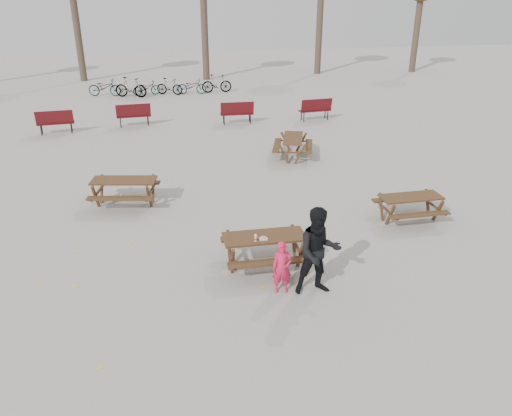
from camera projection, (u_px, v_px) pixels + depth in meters
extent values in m
plane|color=gray|center=(264.00, 266.00, 11.23)|extent=(80.00, 80.00, 0.00)
cube|color=#332012|center=(264.00, 237.00, 10.92)|extent=(1.80, 0.70, 0.05)
cube|color=#332012|center=(270.00, 262.00, 10.51)|extent=(1.80, 0.25, 0.05)
cube|color=#332012|center=(259.00, 236.00, 11.58)|extent=(1.80, 0.25, 0.05)
cylinder|color=#332012|center=(233.00, 262.00, 10.68)|extent=(0.08, 0.08, 0.73)
cylinder|color=#332012|center=(229.00, 249.00, 11.22)|extent=(0.08, 0.08, 0.73)
cylinder|color=#332012|center=(300.00, 256.00, 10.93)|extent=(0.08, 0.08, 0.73)
cylinder|color=#332012|center=(294.00, 243.00, 11.47)|extent=(0.08, 0.08, 0.73)
cube|color=silver|center=(263.00, 239.00, 10.74)|extent=(0.18, 0.11, 0.03)
ellipsoid|color=tan|center=(263.00, 237.00, 10.72)|extent=(0.14, 0.06, 0.05)
cylinder|color=silver|center=(256.00, 238.00, 10.65)|extent=(0.06, 0.06, 0.15)
cylinder|color=#DB500B|center=(256.00, 239.00, 10.65)|extent=(0.07, 0.07, 0.05)
cylinder|color=white|center=(256.00, 235.00, 10.61)|extent=(0.03, 0.03, 0.02)
imported|color=#E31C49|center=(282.00, 268.00, 10.08)|extent=(0.43, 0.30, 1.13)
imported|color=black|center=(319.00, 252.00, 9.92)|extent=(0.92, 0.72, 1.88)
imported|color=black|center=(105.00, 87.00, 28.22)|extent=(1.95, 1.04, 0.97)
imported|color=black|center=(131.00, 87.00, 27.88)|extent=(1.90, 1.11, 1.10)
imported|color=black|center=(146.00, 88.00, 28.49)|extent=(1.63, 0.89, 0.81)
imported|color=black|center=(169.00, 86.00, 28.57)|extent=(1.60, 1.05, 0.94)
imported|color=black|center=(192.00, 86.00, 28.80)|extent=(1.72, 0.83, 0.86)
imported|color=black|center=(217.00, 83.00, 29.13)|extent=(1.74, 0.51, 1.04)
cylinder|color=#382B21|center=(77.00, 30.00, 31.65)|extent=(0.44, 0.44, 6.30)
cylinder|color=#382B21|center=(205.00, 33.00, 32.15)|extent=(0.44, 0.44, 5.95)
cylinder|color=#382B21|center=(320.00, 24.00, 34.24)|extent=(0.44, 0.44, 6.65)
cylinder|color=#382B21|center=(416.00, 34.00, 35.25)|extent=(0.44, 0.44, 5.25)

